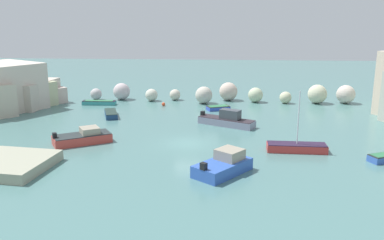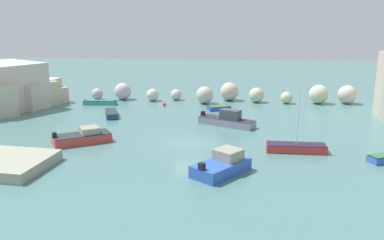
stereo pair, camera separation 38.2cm
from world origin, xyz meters
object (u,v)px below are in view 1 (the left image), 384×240
(channel_buoy, at_px, (163,104))
(moored_boat_1, at_px, (297,147))
(moored_boat_4, at_px, (383,158))
(moored_boat_2, at_px, (99,103))
(moored_boat_5, at_px, (218,108))
(moored_boat_6, at_px, (83,137))
(moored_boat_3, at_px, (224,165))
(moored_boat_0, at_px, (227,120))
(moored_boat_7, at_px, (111,114))

(channel_buoy, relative_size, moored_boat_1, 0.09)
(moored_boat_1, distance_m, moored_boat_4, 6.89)
(moored_boat_2, height_order, moored_boat_5, moored_boat_2)
(moored_boat_5, distance_m, moored_boat_6, 19.58)
(channel_buoy, bearing_deg, moored_boat_3, -71.37)
(moored_boat_0, bearing_deg, moored_boat_2, 177.74)
(moored_boat_0, bearing_deg, moored_boat_1, -27.09)
(moored_boat_6, distance_m, moored_boat_7, 10.62)
(moored_boat_0, xyz_separation_m, moored_boat_2, (-17.08, 9.80, -0.31))
(moored_boat_3, bearing_deg, moored_boat_6, 101.10)
(moored_boat_2, bearing_deg, moored_boat_3, 124.07)
(moored_boat_3, xyz_separation_m, moored_boat_5, (-0.74, 21.89, -0.35))
(moored_boat_1, xyz_separation_m, moored_boat_7, (-19.66, 11.66, -0.06))
(channel_buoy, height_order, moored_boat_2, moored_boat_2)
(moored_boat_0, bearing_deg, moored_boat_7, -165.56)
(moored_boat_7, bearing_deg, channel_buoy, -58.30)
(moored_boat_5, bearing_deg, moored_boat_1, -89.17)
(moored_boat_3, relative_size, moored_boat_4, 1.93)
(moored_boat_0, height_order, moored_boat_2, moored_boat_0)
(channel_buoy, bearing_deg, moored_boat_4, -44.04)
(moored_boat_6, bearing_deg, moored_boat_7, 59.53)
(moored_boat_3, distance_m, moored_boat_4, 13.38)
(moored_boat_1, distance_m, moored_boat_6, 19.41)
(moored_boat_4, distance_m, moored_boat_7, 29.60)
(moored_boat_3, bearing_deg, moored_boat_5, 40.08)
(channel_buoy, xyz_separation_m, moored_boat_6, (-5.04, -17.11, 0.29))
(moored_boat_5, xyz_separation_m, moored_boat_7, (-12.59, -4.61, 0.04))
(moored_boat_1, bearing_deg, moored_boat_5, -65.19)
(channel_buoy, bearing_deg, moored_boat_2, 179.27)
(channel_buoy, height_order, moored_boat_1, moored_boat_1)
(moored_boat_2, distance_m, moored_boat_7, 7.44)
(moored_boat_6, bearing_deg, moored_boat_5, 19.07)
(channel_buoy, height_order, moored_boat_4, moored_boat_4)
(moored_boat_5, relative_size, moored_boat_6, 0.57)
(moored_boat_0, xyz_separation_m, moored_boat_1, (6.00, -8.46, -0.23))
(moored_boat_2, distance_m, moored_boat_3, 29.18)
(moored_boat_3, relative_size, moored_boat_6, 0.92)
(channel_buoy, relative_size, moored_boat_5, 0.15)
(moored_boat_1, xyz_separation_m, moored_boat_4, (6.57, -2.07, -0.07))
(moored_boat_3, bearing_deg, moored_boat_1, -10.20)
(moored_boat_0, relative_size, moored_boat_7, 1.55)
(moored_boat_0, distance_m, moored_boat_5, 7.88)
(moored_boat_0, distance_m, moored_boat_6, 15.31)
(channel_buoy, height_order, moored_boat_6, moored_boat_6)
(moored_boat_5, relative_size, moored_boat_7, 0.77)
(moored_boat_5, bearing_deg, channel_buoy, 142.81)
(moored_boat_5, height_order, moored_boat_6, moored_boat_6)
(moored_boat_3, bearing_deg, channel_buoy, 56.77)
(channel_buoy, distance_m, moored_boat_0, 12.79)
(channel_buoy, relative_size, moored_boat_6, 0.09)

